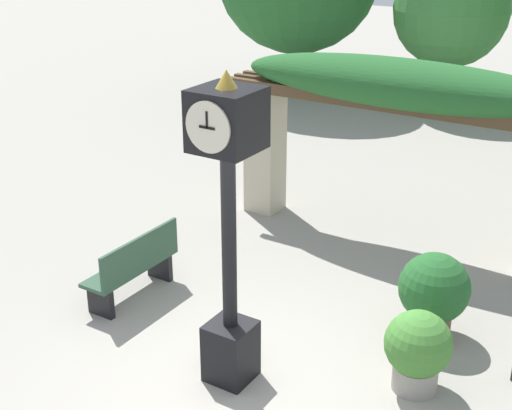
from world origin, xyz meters
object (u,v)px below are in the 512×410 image
Objects in this scene: pedestal_clock at (229,220)px; potted_plant_near_right at (434,292)px; potted_plant_near_left at (418,349)px; park_bench at (134,267)px.

pedestal_clock is 2.77m from potted_plant_near_right.
potted_plant_near_left is at bearing -78.83° from potted_plant_near_right.
potted_plant_near_left is at bearing 26.59° from pedestal_clock.
potted_plant_near_left is 3.73m from park_bench.
potted_plant_near_left is (1.73, 0.87, -1.36)m from pedestal_clock.
park_bench is at bearing -178.31° from potted_plant_near_left.
potted_plant_near_left is 0.86× the size of potted_plant_near_right.
potted_plant_near_right is 3.72m from park_bench.
park_bench is at bearing 159.29° from pedestal_clock.
pedestal_clock is 2.37m from potted_plant_near_left.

